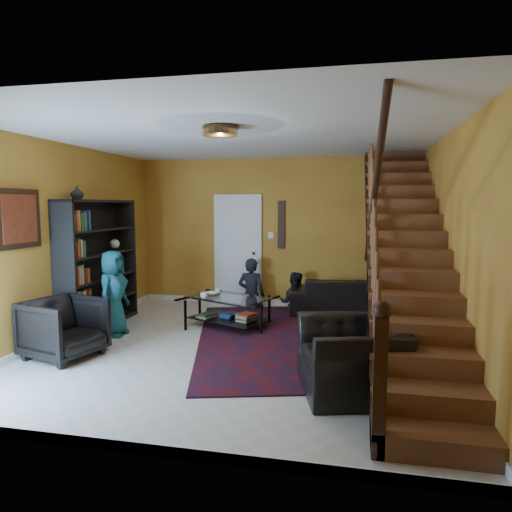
{
  "coord_description": "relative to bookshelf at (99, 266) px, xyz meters",
  "views": [
    {
      "loc": [
        1.48,
        -5.81,
        1.92
      ],
      "look_at": [
        0.15,
        0.4,
        1.21
      ],
      "focal_mm": 32.0,
      "sensor_mm": 36.0,
      "label": 1
    }
  ],
  "objects": [
    {
      "name": "coffee_table",
      "position": [
        1.98,
        0.41,
        -0.69
      ],
      "size": [
        1.44,
        1.19,
        0.48
      ],
      "rotation": [
        0.0,
        0.0,
        -0.43
      ],
      "color": "black",
      "rests_on": "floor"
    },
    {
      "name": "cup_b",
      "position": [
        1.77,
        0.56,
        -0.44
      ],
      "size": [
        0.12,
        0.12,
        0.1
      ],
      "primitive_type": "imported",
      "rotation": [
        0.0,
        0.0,
        0.12
      ],
      "color": "#999999",
      "rests_on": "coffee_table"
    },
    {
      "name": "armchair_left",
      "position": [
        0.35,
        -1.45,
        -0.58
      ],
      "size": [
        1.02,
        1.0,
        0.76
      ],
      "primitive_type": "imported",
      "rotation": [
        0.0,
        0.0,
        1.31
      ],
      "color": "black",
      "rests_on": "floor"
    },
    {
      "name": "bookshelf",
      "position": [
        0.0,
        0.0,
        0.0
      ],
      "size": [
        0.35,
        1.8,
        2.0
      ],
      "color": "black",
      "rests_on": "floor"
    },
    {
      "name": "room",
      "position": [
        1.07,
        0.73,
        -0.91
      ],
      "size": [
        5.5,
        5.5,
        5.5
      ],
      "color": "gold",
      "rests_on": "ground"
    },
    {
      "name": "staircase",
      "position": [
        4.53,
        -0.6,
        0.43
      ],
      "size": [
        0.95,
        5.02,
        3.18
      ],
      "color": "brown",
      "rests_on": "floor"
    },
    {
      "name": "sofa",
      "position": [
        3.9,
        1.7,
        -0.64
      ],
      "size": [
        2.28,
        1.07,
        0.64
      ],
      "primitive_type": "imported",
      "rotation": [
        0.0,
        0.0,
        3.24
      ],
      "color": "black",
      "rests_on": "floor"
    },
    {
      "name": "cup_a",
      "position": [
        1.65,
        0.22,
        -0.44
      ],
      "size": [
        0.16,
        0.16,
        0.1
      ],
      "primitive_type": "imported",
      "rotation": [
        0.0,
        0.0,
        -0.4
      ],
      "color": "#999999",
      "rests_on": "coffee_table"
    },
    {
      "name": "person_adult_b",
      "position": [
        2.87,
        1.75,
        -0.83
      ],
      "size": [
        0.6,
        0.49,
        1.16
      ],
      "primitive_type": "imported",
      "rotation": [
        0.0,
        0.0,
        3.05
      ],
      "color": "black",
      "rests_on": "sofa"
    },
    {
      "name": "bowl",
      "position": [
        1.69,
        0.46,
        -0.46
      ],
      "size": [
        0.29,
        0.29,
        0.06
      ],
      "primitive_type": "imported",
      "rotation": [
        0.0,
        0.0,
        -0.34
      ],
      "color": "#999999",
      "rests_on": "coffee_table"
    },
    {
      "name": "ceiling_fixture",
      "position": [
        2.4,
        -1.4,
        1.78
      ],
      "size": [
        0.4,
        0.4,
        0.1
      ],
      "primitive_type": "cylinder",
      "color": "#3F2814",
      "rests_on": "room"
    },
    {
      "name": "armchair_right",
      "position": [
        3.9,
        -1.79,
        -0.6
      ],
      "size": [
        1.22,
        1.32,
        0.72
      ],
      "primitive_type": "imported",
      "rotation": [
        0.0,
        0.0,
        -1.31
      ],
      "color": "black",
      "rests_on": "floor"
    },
    {
      "name": "wall_hanging",
      "position": [
        2.55,
        2.13,
        0.59
      ],
      "size": [
        0.14,
        0.03,
        0.9
      ],
      "primitive_type": "cube",
      "color": "black",
      "rests_on": "room"
    },
    {
      "name": "door",
      "position": [
        1.7,
        2.12,
        0.06
      ],
      "size": [
        0.82,
        0.05,
        2.05
      ],
      "primitive_type": "cube",
      "color": "silver",
      "rests_on": "floor"
    },
    {
      "name": "framed_picture",
      "position": [
        -0.17,
        -1.5,
        0.79
      ],
      "size": [
        0.04,
        0.74,
        0.74
      ],
      "primitive_type": "cube",
      "color": "maroon",
      "rests_on": "room"
    },
    {
      "name": "popcorn_bucket",
      "position": [
        0.67,
        -1.07,
        -0.86
      ],
      "size": [
        0.15,
        0.15,
        0.16
      ],
      "primitive_type": "cylinder",
      "rotation": [
        0.0,
        0.0,
        0.1
      ],
      "color": "red",
      "rests_on": "rug"
    },
    {
      "name": "floor",
      "position": [
        2.4,
        -0.6,
        -0.96
      ],
      "size": [
        5.5,
        5.5,
        0.0
      ],
      "primitive_type": "plane",
      "color": "beige",
      "rests_on": "ground"
    },
    {
      "name": "person_child",
      "position": [
        0.45,
        -0.4,
        -0.33
      ],
      "size": [
        0.41,
        0.62,
        1.26
      ],
      "primitive_type": "imported",
      "rotation": [
        0.0,
        0.0,
        1.59
      ],
      "color": "#1B5568",
      "rests_on": "armchair_left"
    },
    {
      "name": "rug",
      "position": [
        3.46,
        0.09,
        -0.95
      ],
      "size": [
        4.43,
        4.79,
        0.02
      ],
      "primitive_type": "cube",
      "rotation": [
        0.0,
        0.0,
        0.26
      ],
      "color": "#3F0B10",
      "rests_on": "floor"
    },
    {
      "name": "person_adult_a",
      "position": [
        2.05,
        1.75,
        -0.72
      ],
      "size": [
        0.54,
        0.38,
        1.4
      ],
      "primitive_type": "imported",
      "rotation": [
        0.0,
        0.0,
        3.05
      ],
      "color": "black",
      "rests_on": "sofa"
    },
    {
      "name": "vase",
      "position": [
        -0.0,
        -0.5,
        1.13
      ],
      "size": [
        0.18,
        0.18,
        0.19
      ],
      "primitive_type": "imported",
      "color": "#999999",
      "rests_on": "bookshelf"
    }
  ]
}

